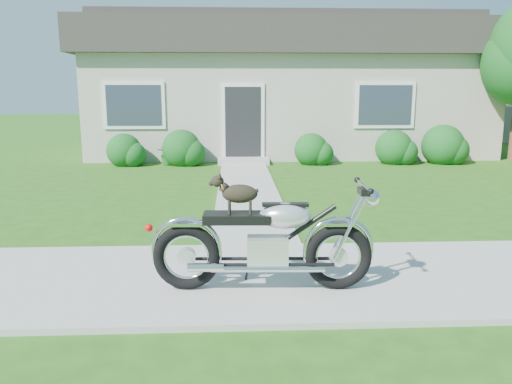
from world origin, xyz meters
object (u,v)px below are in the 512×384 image
potted_plant_left (168,153)px  potted_plant_right (315,151)px  motorcycle_with_dog (267,240)px  house (285,86)px

potted_plant_left → potted_plant_right: potted_plant_right is taller
motorcycle_with_dog → house: bearing=85.5°
potted_plant_right → motorcycle_with_dog: bearing=-102.3°
potted_plant_right → motorcycle_with_dog: motorcycle_with_dog is taller
potted_plant_right → potted_plant_left: bearing=180.0°
house → potted_plant_left: house is taller
motorcycle_with_dog → potted_plant_right: bearing=79.9°
potted_plant_right → motorcycle_with_dog: 9.15m
house → potted_plant_right: house is taller
house → potted_plant_left: 5.28m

